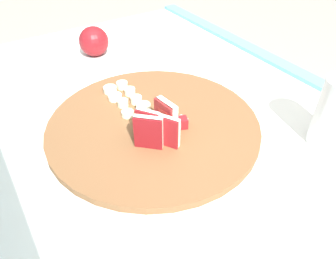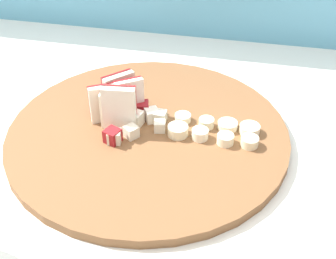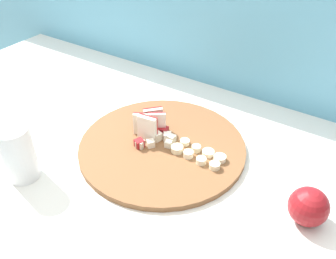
# 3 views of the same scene
# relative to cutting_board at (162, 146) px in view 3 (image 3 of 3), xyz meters

# --- Properties ---
(tiled_countertop) EXTENTS (1.40, 0.77, 0.89)m
(tiled_countertop) POSITION_rel_cutting_board_xyz_m (-0.14, -0.04, -0.44)
(tiled_countertop) COLOR silver
(tiled_countertop) RESTS_ON ground
(tile_backsplash) EXTENTS (2.40, 0.04, 1.32)m
(tile_backsplash) POSITION_rel_cutting_board_xyz_m (-0.14, 0.37, -0.22)
(tile_backsplash) COLOR #5BA3C1
(tile_backsplash) RESTS_ON ground
(cutting_board) EXTENTS (0.41, 0.41, 0.01)m
(cutting_board) POSITION_rel_cutting_board_xyz_m (0.00, 0.00, 0.00)
(cutting_board) COLOR brown
(cutting_board) RESTS_ON tiled_countertop
(apple_wedge_fan) EXTENTS (0.07, 0.08, 0.07)m
(apple_wedge_fan) POSITION_rel_cutting_board_xyz_m (-0.05, 0.01, 0.04)
(apple_wedge_fan) COLOR #A32323
(apple_wedge_fan) RESTS_ON cutting_board
(apple_dice_pile) EXTENTS (0.08, 0.10, 0.02)m
(apple_dice_pile) POSITION_rel_cutting_board_xyz_m (-0.02, 0.01, 0.02)
(apple_dice_pile) COLOR maroon
(apple_dice_pile) RESTS_ON cutting_board
(banana_slice_rows) EXTENTS (0.13, 0.06, 0.01)m
(banana_slice_rows) POSITION_rel_cutting_board_xyz_m (0.10, 0.01, 0.01)
(banana_slice_rows) COLOR beige
(banana_slice_rows) RESTS_ON cutting_board
(small_jar) EXTENTS (0.07, 0.07, 0.13)m
(small_jar) POSITION_rel_cutting_board_xyz_m (-0.21, -0.25, 0.06)
(small_jar) COLOR white
(small_jar) RESTS_ON tiled_countertop
(whole_apple) EXTENTS (0.08, 0.08, 0.08)m
(whole_apple) POSITION_rel_cutting_board_xyz_m (0.36, -0.03, 0.03)
(whole_apple) COLOR maroon
(whole_apple) RESTS_ON tiled_countertop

